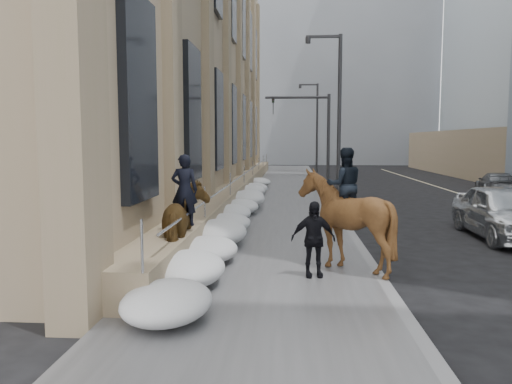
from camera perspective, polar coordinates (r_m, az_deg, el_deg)
ground at (r=10.40m, az=0.31°, el=-11.34°), size 140.00×140.00×0.00m
sidewalk at (r=20.16m, az=2.14°, el=-2.75°), size 5.00×80.00×0.12m
curb at (r=20.24m, az=9.58°, el=-2.79°), size 0.24×80.00×0.12m
limestone_building at (r=31.01m, az=-7.35°, el=16.65°), size 6.10×44.00×18.00m
bg_building_mid at (r=70.85m, az=6.89°, el=14.70°), size 30.00×12.00×28.00m
bg_building_far at (r=82.48m, az=-0.65°, el=10.68°), size 24.00×12.00×20.00m
streetlight_mid at (r=24.06m, az=9.12°, el=9.37°), size 1.71×0.24×8.00m
streetlight_far at (r=43.99m, az=6.79°, el=7.78°), size 1.71×0.24×8.00m
traffic_signal at (r=31.96m, az=6.62°, el=7.49°), size 4.10×0.22×6.00m
snow_bank at (r=18.33m, az=-2.50°, el=-2.32°), size 1.70×18.10×0.76m
mounted_horse_left at (r=12.02m, az=-7.91°, el=-3.32°), size 1.35×2.44×2.65m
mounted_horse_right at (r=11.63m, az=10.10°, el=-2.78°), size 2.12×2.32×2.81m
pedestrian at (r=10.97m, az=6.55°, el=-5.36°), size 1.02×0.54×1.66m
car_silver at (r=17.57m, az=26.39°, el=-2.04°), size 2.06×5.01×1.70m
car_grey at (r=31.29m, az=25.82°, el=0.83°), size 2.74×4.78×1.30m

